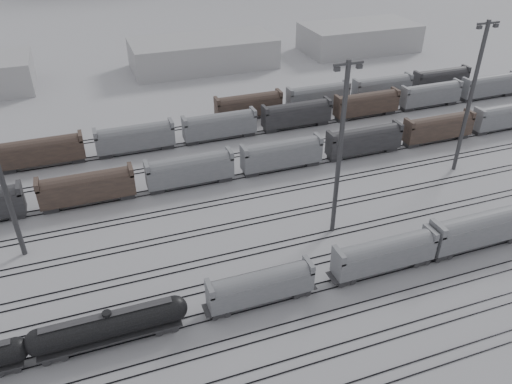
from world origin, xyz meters
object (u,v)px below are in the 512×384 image
object	(u,v)px
tank_car_b	(109,326)
hopper_car_c	(481,227)
hopper_car_b	(385,253)
hopper_car_a	(261,285)
light_mast_c	(340,148)

from	to	relation	value
tank_car_b	hopper_car_c	bearing A→B (deg)	0.00
tank_car_b	hopper_car_b	world-z (taller)	hopper_car_b
hopper_car_a	hopper_car_b	bearing A→B (deg)	0.00
hopper_car_c	tank_car_b	bearing A→B (deg)	180.00
hopper_car_b	light_mast_c	world-z (taller)	light_mast_c
tank_car_b	hopper_car_a	size ratio (longest dim) A/B	1.34
hopper_car_a	light_mast_c	xyz separation A→B (m)	(15.61, 10.81, 10.95)
tank_car_b	hopper_car_b	bearing A→B (deg)	0.00
hopper_car_c	light_mast_c	size ratio (longest dim) A/B	0.61
hopper_car_a	hopper_car_c	world-z (taller)	hopper_car_c
tank_car_b	hopper_car_c	size ratio (longest dim) A/B	1.13
hopper_car_c	light_mast_c	world-z (taller)	light_mast_c
tank_car_b	light_mast_c	bearing A→B (deg)	17.74
hopper_car_a	hopper_car_c	bearing A→B (deg)	-0.00
hopper_car_b	hopper_car_a	bearing A→B (deg)	-180.00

